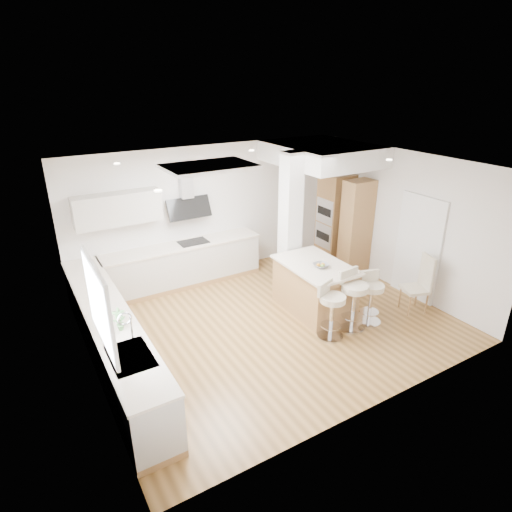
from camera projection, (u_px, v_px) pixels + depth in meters
ground at (270, 322)px, 7.69m from camera, size 6.00×6.00×0.00m
ceiling at (270, 322)px, 7.69m from camera, size 6.00×5.00×0.02m
wall_back at (208, 212)px, 9.12m from camera, size 6.00×0.04×2.80m
wall_left at (83, 293)px, 5.73m from camera, size 0.04×5.00×2.80m
wall_right at (397, 221)px, 8.55m from camera, size 0.04×5.00×2.80m
skylight at (209, 167)px, 6.71m from camera, size 4.10×2.10×0.06m
window_left at (98, 301)px, 4.93m from camera, size 0.06×1.28×1.07m
doorway_right at (418, 249)px, 8.22m from camera, size 0.05×1.00×2.10m
counter_left at (111, 338)px, 6.42m from camera, size 0.63×4.50×1.35m
counter_back at (175, 255)px, 8.75m from camera, size 3.62×0.63×2.50m
pillar at (290, 224)px, 8.39m from camera, size 0.35×0.35×2.80m
soffit at (321, 154)px, 8.77m from camera, size 1.78×2.20×0.40m
oven_column at (342, 223)px, 9.51m from camera, size 0.63×1.21×2.10m
peninsula at (314, 287)px, 7.94m from camera, size 1.05×1.56×1.00m
bar_stool_a at (331, 308)px, 7.06m from camera, size 0.57×0.57×0.99m
bar_stool_b at (353, 297)px, 7.30m from camera, size 0.52×0.52×1.07m
bar_stool_c at (371, 295)px, 7.50m from camera, size 0.53×0.53×0.96m
dining_chair at (421, 282)px, 7.85m from camera, size 0.55×0.55×1.11m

